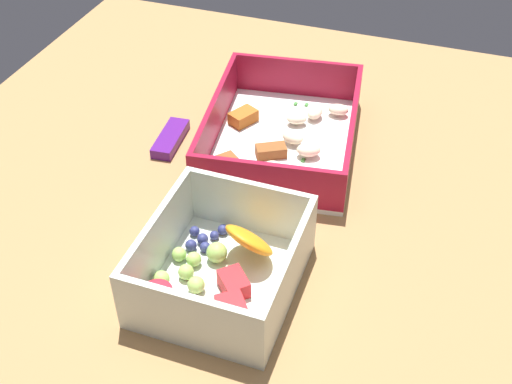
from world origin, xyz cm
name	(u,v)px	position (x,y,z in cm)	size (l,w,h in cm)	color
table_surface	(261,204)	(0.00, 0.00, 1.00)	(80.00, 80.00, 2.00)	#9E7547
pasta_container	(281,134)	(9.32, 0.68, 3.65)	(23.95, 19.19, 5.48)	white
fruit_bowl	(221,267)	(-12.77, -0.52, 4.21)	(15.26, 13.21, 6.47)	silver
candy_bar	(171,139)	(5.71, 13.11, 2.60)	(7.00, 2.40, 1.20)	#51197A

